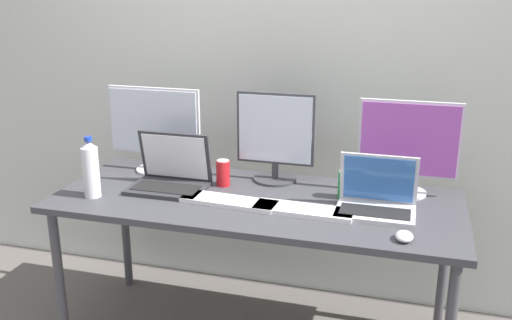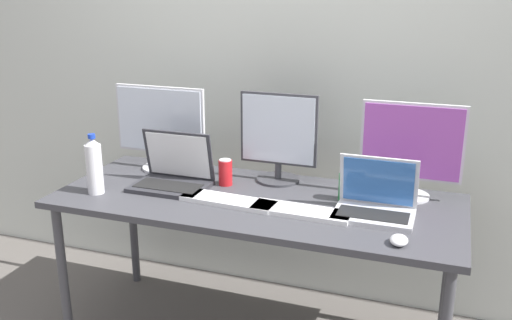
# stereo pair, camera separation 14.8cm
# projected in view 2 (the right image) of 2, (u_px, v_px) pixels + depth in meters

# --- Properties ---
(wall_back) EXTENTS (7.00, 0.08, 2.60)m
(wall_back) POSITION_uv_depth(u_px,v_px,m) (294.00, 57.00, 2.93)
(wall_back) COLOR silver
(wall_back) RESTS_ON ground
(work_desk) EXTENTS (1.82, 0.74, 0.74)m
(work_desk) POSITION_uv_depth(u_px,v_px,m) (256.00, 210.00, 2.58)
(work_desk) COLOR #424247
(work_desk) RESTS_ON ground
(monitor_left) EXTENTS (0.49, 0.21, 0.43)m
(monitor_left) POSITION_uv_depth(u_px,v_px,m) (160.00, 126.00, 2.90)
(monitor_left) COLOR silver
(monitor_left) RESTS_ON work_desk
(monitor_center) EXTENTS (0.38, 0.21, 0.43)m
(monitor_center) POSITION_uv_depth(u_px,v_px,m) (278.00, 137.00, 2.72)
(monitor_center) COLOR #38383D
(monitor_center) RESTS_ON work_desk
(monitor_right) EXTENTS (0.45, 0.20, 0.43)m
(monitor_right) POSITION_uv_depth(u_px,v_px,m) (411.00, 148.00, 2.51)
(monitor_right) COLOR silver
(monitor_right) RESTS_ON work_desk
(laptop_silver) EXTENTS (0.35, 0.25, 0.26)m
(laptop_silver) POSITION_uv_depth(u_px,v_px,m) (173.00, 174.00, 2.70)
(laptop_silver) COLOR #2D2D33
(laptop_silver) RESTS_ON work_desk
(laptop_secondary) EXTENTS (0.33, 0.23, 0.24)m
(laptop_secondary) POSITION_uv_depth(u_px,v_px,m) (375.00, 202.00, 2.37)
(laptop_secondary) COLOR silver
(laptop_secondary) RESTS_ON work_desk
(keyboard_main) EXTENTS (0.44, 0.15, 0.02)m
(keyboard_main) POSITION_uv_depth(u_px,v_px,m) (228.00, 201.00, 2.51)
(keyboard_main) COLOR white
(keyboard_main) RESTS_ON work_desk
(keyboard_aux) EXTENTS (0.42, 0.14, 0.02)m
(keyboard_aux) POSITION_uv_depth(u_px,v_px,m) (301.00, 211.00, 2.39)
(keyboard_aux) COLOR white
(keyboard_aux) RESTS_ON work_desk
(mouse_by_keyboard) EXTENTS (0.07, 0.09, 0.03)m
(mouse_by_keyboard) POSITION_uv_depth(u_px,v_px,m) (399.00, 240.00, 2.11)
(mouse_by_keyboard) COLOR silver
(mouse_by_keyboard) RESTS_ON work_desk
(water_bottle) EXTENTS (0.07, 0.07, 0.28)m
(water_bottle) POSITION_uv_depth(u_px,v_px,m) (94.00, 166.00, 2.59)
(water_bottle) COLOR silver
(water_bottle) RESTS_ON work_desk
(soda_can_near_keyboard) EXTENTS (0.07, 0.07, 0.13)m
(soda_can_near_keyboard) POSITION_uv_depth(u_px,v_px,m) (346.00, 187.00, 2.53)
(soda_can_near_keyboard) COLOR #197F33
(soda_can_near_keyboard) RESTS_ON work_desk
(soda_can_by_laptop) EXTENTS (0.07, 0.07, 0.13)m
(soda_can_by_laptop) POSITION_uv_depth(u_px,v_px,m) (225.00, 172.00, 2.72)
(soda_can_by_laptop) COLOR red
(soda_can_by_laptop) RESTS_ON work_desk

